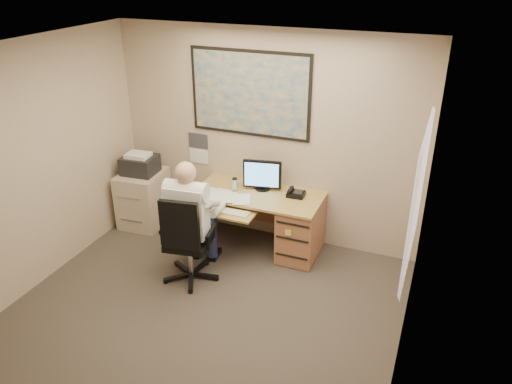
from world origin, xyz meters
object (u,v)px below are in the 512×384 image
at_px(person, 189,222).
at_px(filing_cabinet, 143,194).
at_px(office_chair, 187,256).
at_px(desk, 283,220).

bearing_deg(person, filing_cabinet, 137.81).
relative_size(filing_cabinet, office_chair, 0.95).
bearing_deg(office_chair, filing_cabinet, 132.19).
relative_size(desk, filing_cabinet, 1.52).
height_order(filing_cabinet, person, person).
bearing_deg(person, office_chair, -101.70).
bearing_deg(office_chair, desk, 42.55).
height_order(desk, person, person).
distance_m(desk, person, 1.27).
bearing_deg(desk, person, -130.51).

